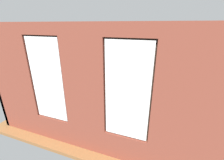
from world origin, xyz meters
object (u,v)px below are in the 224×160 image
cup_ceramic (108,86)px  potted_plant_between_couches (116,119)px  couch_by_window (74,116)px  remote_black (112,88)px  potted_plant_beside_window_right (36,95)px  potted_plant_mid_room_small (144,88)px  potted_plant_by_left_couch (166,91)px  table_plant_small (122,86)px  potted_plant_corner_near_left (180,83)px  remote_gray (101,88)px  tv_flatscreen (60,76)px  media_console (62,90)px  couch_left (177,112)px  coffee_table (112,90)px  candle_jar (114,89)px  potted_plant_near_tv (55,94)px  potted_plant_corner_far_left (189,136)px

cup_ceramic → potted_plant_between_couches: 2.42m
couch_by_window → cup_ceramic: (-0.27, -2.21, 0.17)m
remote_black → potted_plant_beside_window_right: potted_plant_beside_window_right is taller
potted_plant_between_couches → potted_plant_mid_room_small: bearing=-96.7°
couch_by_window → potted_plant_by_left_couch: (-2.60, -2.86, 0.01)m
table_plant_small → potted_plant_beside_window_right: 3.21m
potted_plant_by_left_couch → potted_plant_mid_room_small: potted_plant_by_left_couch is taller
potted_plant_mid_room_small → potted_plant_beside_window_right: size_ratio=0.36×
potted_plant_corner_near_left → potted_plant_mid_room_small: (1.47, 0.74, -0.16)m
potted_plant_between_couches → potted_plant_corner_near_left: potted_plant_corner_near_left is taller
potted_plant_corner_near_left → potted_plant_beside_window_right: potted_plant_beside_window_right is taller
table_plant_small → remote_gray: bearing=15.1°
tv_flatscreen → potted_plant_beside_window_right: bearing=102.8°
media_console → potted_plant_by_left_couch: bearing=-163.5°
tv_flatscreen → potted_plant_beside_window_right: size_ratio=0.74×
remote_gray → tv_flatscreen: size_ratio=0.16×
cup_ceramic → tv_flatscreen: (1.95, 0.61, 0.41)m
couch_left → cup_ceramic: bearing=-105.6°
potted_plant_beside_window_right → couch_by_window: bearing=-175.3°
remote_black → tv_flatscreen: size_ratio=0.16×
coffee_table → media_console: (2.14, 0.53, -0.13)m
coffee_table → media_console: 2.20m
potted_plant_by_left_couch → potted_plant_beside_window_right: 4.93m
cup_ceramic → potted_plant_by_left_couch: size_ratio=0.18×
candle_jar → potted_plant_by_left_couch: 2.21m
potted_plant_near_tv → potted_plant_corner_far_left: 4.33m
media_console → tv_flatscreen: 0.64m
table_plant_small → potted_plant_by_left_couch: 1.85m
potted_plant_by_left_couch → potted_plant_mid_room_small: 0.92m
couch_by_window → potted_plant_by_left_couch: size_ratio=3.36×
media_console → potted_plant_mid_room_small: size_ratio=2.25×
remote_black → potted_plant_corner_near_left: 3.11m
remote_black → potted_plant_beside_window_right: 2.86m
candle_jar → potted_plant_corner_near_left: size_ratio=0.08×
media_console → candle_jar: bearing=-169.5°
potted_plant_by_left_couch → tv_flatscreen: bearing=16.4°
remote_black → potted_plant_near_tv: bearing=61.0°
remote_gray → potted_plant_between_couches: bearing=-16.0°
candle_jar → table_plant_small: table_plant_small is taller
cup_ceramic → media_console: bearing=17.5°
remote_gray → potted_plant_corner_far_left: (-3.14, 2.11, 0.14)m
couch_left → potted_plant_corner_near_left: potted_plant_corner_near_left is taller
remote_black → media_console: (2.14, 0.53, -0.20)m
table_plant_small → remote_gray: table_plant_small is taller
candle_jar → potted_plant_mid_room_small: candle_jar is taller
potted_plant_by_left_couch → potted_plant_near_tv: potted_plant_near_tv is taller
remote_gray → potted_plant_by_left_couch: size_ratio=0.32×
tv_flatscreen → potted_plant_mid_room_small: tv_flatscreen is taller
potted_plant_corner_far_left → candle_jar: bearing=-39.3°
table_plant_small → potted_plant_beside_window_right: size_ratio=0.13×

